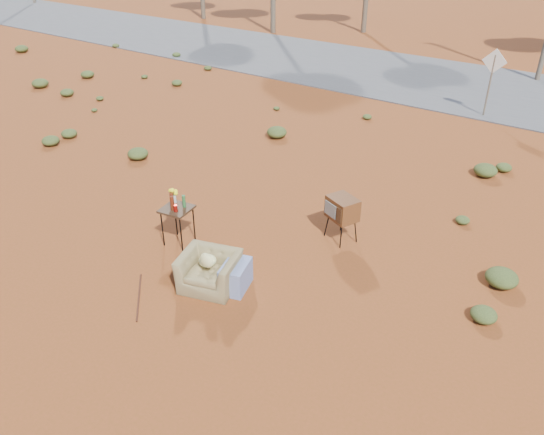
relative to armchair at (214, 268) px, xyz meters
The scene contains 8 objects.
ground 0.48m from the armchair, 159.26° to the left, with size 140.00×140.00×0.00m, color brown.
highway 15.10m from the armchair, 90.90° to the left, with size 140.00×7.00×0.04m, color #565659.
armchair is the anchor object (origin of this frame).
tv_unit 2.94m from the armchair, 68.36° to the left, with size 0.73×0.67×0.96m.
side_table 1.80m from the armchair, 155.79° to the left, with size 0.65×0.65×1.13m.
rusty_bar 1.42m from the armchair, 130.42° to the right, with size 0.03×0.03×1.31m, color #4D2014.
road_sign 12.20m from the armchair, 84.04° to the left, with size 0.78×0.06×2.19m.
scrub_patch 4.63m from the armchair, 103.28° to the left, with size 17.49×8.07×0.33m.
Camera 1 is at (5.56, -5.78, 5.98)m, focal length 35.00 mm.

